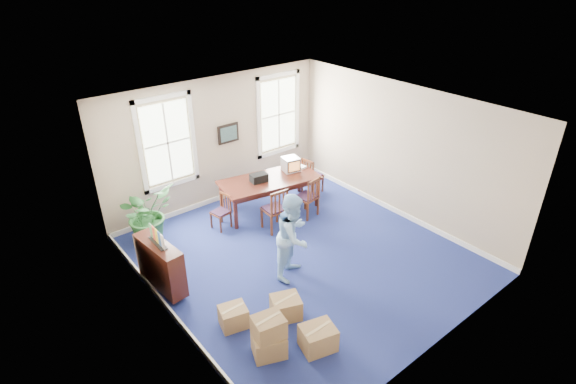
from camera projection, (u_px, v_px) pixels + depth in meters
floor at (302, 255)px, 9.58m from camera, size 6.50×6.50×0.00m
ceiling at (305, 110)px, 8.07m from camera, size 6.50×6.50×0.00m
wall_back at (217, 141)px, 11.05m from camera, size 6.50×0.00×6.50m
wall_front at (447, 269)px, 6.60m from camera, size 6.50×0.00×6.50m
wall_left at (161, 244)px, 7.16m from camera, size 0.00×6.50×6.50m
wall_right at (400, 151)px, 10.49m from camera, size 0.00×6.50×6.50m
baseboard_back at (222, 197)px, 11.76m from camera, size 6.00×0.04×0.12m
baseboard_left at (174, 316)px, 7.90m from camera, size 0.04×6.50×0.12m
baseboard_right at (392, 209)px, 11.20m from camera, size 0.04×6.50×0.12m
window_left at (167, 143)px, 10.18m from camera, size 1.40×0.12×2.20m
window_right at (278, 114)px, 11.95m from camera, size 1.40×0.12×2.20m
wall_picture at (228, 133)px, 11.12m from camera, size 0.58×0.06×0.48m
conference_table at (270, 194)px, 11.15m from camera, size 2.57×1.50×0.82m
crt_tv at (291, 164)px, 11.31m from camera, size 0.47×0.50×0.35m
game_console at (302, 167)px, 11.53m from camera, size 0.17×0.21×0.05m
equipment_bag at (259, 178)px, 10.80m from camera, size 0.43×0.31×0.20m
chair_near_left at (274, 209)px, 10.25m from camera, size 0.52×0.52×1.08m
chair_near_right at (307, 196)px, 10.81m from camera, size 0.53×0.53×1.04m
chair_end_left at (220, 212)px, 10.36m from camera, size 0.44×0.44×0.84m
chair_end_right at (313, 175)px, 11.91m from camera, size 0.49×0.49×0.99m
man at (294, 236)px, 8.64m from camera, size 1.08×1.00×1.78m
credenza at (161, 268)px, 8.43m from camera, size 0.47×1.24×0.95m
brochure_rack at (157, 239)px, 8.13m from camera, size 0.24×0.74×0.32m
potted_plant at (147, 214)px, 9.84m from camera, size 1.47×1.39×1.31m
cardboard_boxes at (275, 326)px, 7.22m from camera, size 1.72×1.72×0.79m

